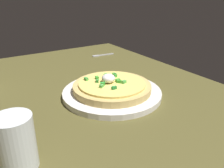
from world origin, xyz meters
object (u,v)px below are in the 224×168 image
(cup_near, at_px, (16,145))
(fork, at_px, (101,55))
(pizza, at_px, (112,86))
(plate, at_px, (112,93))

(cup_near, xyz_separation_m, fork, (0.54, -0.48, -0.04))
(pizza, distance_m, fork, 0.43)
(fork, bearing_deg, cup_near, 54.14)
(cup_near, relative_size, fork, 0.95)
(plate, height_order, pizza, pizza)
(pizza, relative_size, fork, 2.14)
(pizza, xyz_separation_m, fork, (0.38, -0.19, -0.03))
(plate, bearing_deg, fork, -26.07)
(plate, xyz_separation_m, fork, (0.38, -0.19, -0.01))
(fork, bearing_deg, pizza, 69.75)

